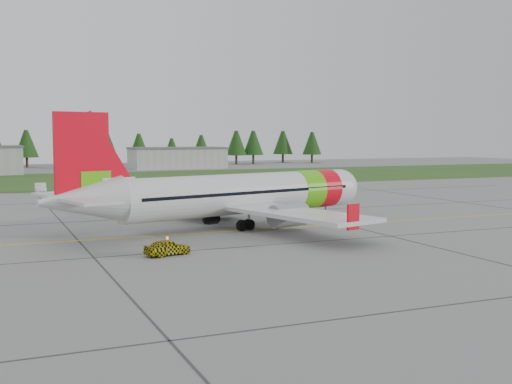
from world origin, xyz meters
name	(u,v)px	position (x,y,z in m)	size (l,w,h in m)	color
ground	(285,244)	(0.00, 0.00, 0.00)	(320.00, 320.00, 0.00)	gray
aircraft	(237,195)	(0.08, 10.90, 3.03)	(34.02, 32.03, 10.50)	silver
follow_me_car	(167,232)	(-9.96, -1.09, 1.71)	(1.38, 1.16, 3.42)	yellow
service_van	(40,178)	(-14.24, 55.59, 2.28)	(1.59, 1.50, 4.56)	silver
grass_strip	(105,179)	(0.00, 82.00, 0.01)	(320.00, 50.00, 0.03)	#30561E
taxi_guideline	(247,230)	(0.00, 8.00, 0.01)	(120.00, 0.25, 0.02)	gold
hangar_east	(177,159)	(25.00, 118.00, 2.60)	(24.00, 12.00, 5.20)	#A8A8A3
treeline	(70,149)	(0.00, 138.00, 5.00)	(160.00, 8.00, 10.00)	#1C3F14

